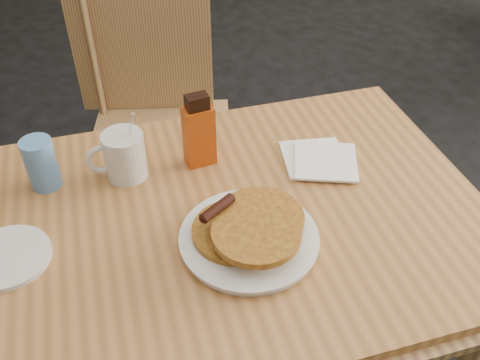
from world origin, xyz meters
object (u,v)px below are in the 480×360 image
Objects in this scene: blue_tumbler at (41,164)px; coffee_mug at (123,155)px; chair_main_far at (152,97)px; main_table at (216,231)px; pancake_plate at (249,233)px; syrup_bottle at (199,132)px.

coffee_mug is at bearing -5.86° from blue_tumbler.
chair_main_far is 5.78× the size of coffee_mug.
main_table is 10.14× the size of blue_tumbler.
chair_main_far is at bearing 64.83° from coffee_mug.
pancake_plate is 0.29m from syrup_bottle.
pancake_plate is (0.07, -0.84, 0.17)m from chair_main_far.
main_table is at bearing 117.64° from pancake_plate.
main_table is 0.12m from pancake_plate.
pancake_plate is (0.05, -0.09, 0.07)m from main_table.
chair_main_far is (-0.02, 0.75, -0.11)m from main_table.
pancake_plate is 2.33× the size of blue_tumbler.
chair_main_far is 3.61× the size of pancake_plate.
blue_tumbler is at bearing 141.85° from pancake_plate.
pancake_plate is at bearing -62.36° from main_table.
pancake_plate is 1.54× the size of syrup_bottle.
pancake_plate is at bearing -90.14° from syrup_bottle.
pancake_plate is at bearing -65.12° from coffee_mug.
syrup_bottle is (0.02, 0.19, 0.13)m from main_table.
chair_main_far is at bearing 91.48° from main_table.
blue_tumbler is (-0.33, 0.21, 0.10)m from main_table.
syrup_bottle is at bearing -3.09° from blue_tumbler.
blue_tumbler reaches higher than main_table.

